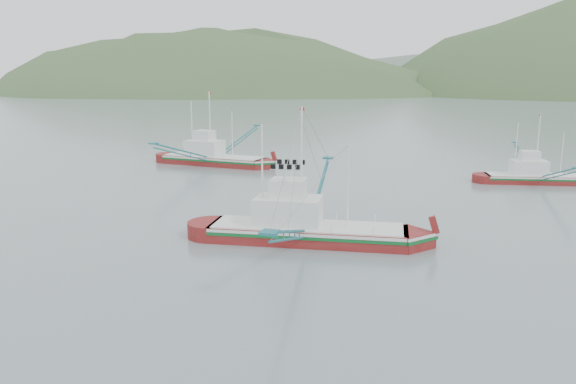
% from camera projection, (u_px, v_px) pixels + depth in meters
% --- Properties ---
extents(ground, '(1200.00, 1200.00, 0.00)m').
position_uv_depth(ground, '(263.00, 249.00, 41.91)').
color(ground, slate).
rests_on(ground, ground).
extents(main_boat, '(15.80, 27.77, 11.29)m').
position_uv_depth(main_boat, '(305.00, 219.00, 43.60)').
color(main_boat, maroon).
rests_on(main_boat, ground).
extents(bg_boat_left, '(15.84, 28.01, 11.37)m').
position_uv_depth(bg_boat_left, '(213.00, 154.00, 81.51)').
color(bg_boat_left, maroon).
rests_on(bg_boat_left, ground).
extents(bg_boat_right, '(12.67, 21.97, 8.99)m').
position_uv_depth(bg_boat_right, '(538.00, 170.00, 67.47)').
color(bg_boat_right, maroon).
rests_on(bg_boat_right, ground).
extents(headland_left, '(448.00, 308.00, 210.00)m').
position_uv_depth(headland_left, '(207.00, 93.00, 431.51)').
color(headland_left, '#3A542B').
rests_on(headland_left, ground).
extents(ridge_distant, '(960.00, 400.00, 240.00)m').
position_uv_depth(ridge_distant, '(489.00, 89.00, 554.72)').
color(ridge_distant, slate).
rests_on(ridge_distant, ground).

